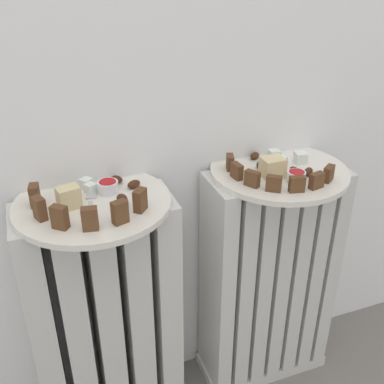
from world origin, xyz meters
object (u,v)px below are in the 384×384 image
at_px(plate_left, 93,203).
at_px(jam_bowl_left, 108,186).
at_px(jam_bowl_right, 296,176).
at_px(radiator_right, 268,281).
at_px(fork, 90,204).
at_px(radiator_left, 107,322).
at_px(plate_right, 279,171).

xyz_separation_m(plate_left, jam_bowl_left, (0.04, 0.02, 0.02)).
distance_m(jam_bowl_left, jam_bowl_right, 0.38).
relative_size(radiator_right, fork, 5.94).
xyz_separation_m(radiator_left, jam_bowl_left, (0.04, 0.02, 0.33)).
height_order(radiator_right, plate_right, plate_right).
relative_size(radiator_right, jam_bowl_right, 15.30).
height_order(radiator_left, fork, fork).
height_order(radiator_right, jam_bowl_left, jam_bowl_left).
relative_size(radiator_left, jam_bowl_right, 15.30).
bearing_deg(jam_bowl_right, plate_right, 89.92).
distance_m(plate_right, jam_bowl_left, 0.37).
distance_m(radiator_left, radiator_right, 0.41).
bearing_deg(radiator_right, fork, -178.17).
xyz_separation_m(jam_bowl_left, jam_bowl_right, (0.37, -0.09, -0.00)).
relative_size(plate_left, jam_bowl_left, 7.40).
xyz_separation_m(plate_right, fork, (-0.41, -0.01, 0.01)).
relative_size(plate_left, jam_bowl_right, 7.81).
xyz_separation_m(jam_bowl_right, fork, (-0.41, 0.05, -0.01)).
bearing_deg(jam_bowl_right, jam_bowl_left, 166.54).
height_order(plate_left, jam_bowl_left, jam_bowl_left).
bearing_deg(radiator_left, fork, -114.14).
bearing_deg(plate_right, radiator_left, 180.00).
height_order(plate_right, fork, fork).
height_order(radiator_left, jam_bowl_right, jam_bowl_right).
xyz_separation_m(plate_left, plate_right, (0.41, 0.00, 0.00)).
distance_m(plate_left, jam_bowl_left, 0.05).
xyz_separation_m(radiator_left, plate_right, (0.41, 0.00, 0.31)).
distance_m(radiator_right, plate_right, 0.31).
height_order(plate_left, jam_bowl_right, jam_bowl_right).
xyz_separation_m(radiator_right, plate_right, (-0.00, 0.00, 0.31)).
bearing_deg(plate_left, radiator_right, 0.00).
bearing_deg(fork, radiator_left, 65.86).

